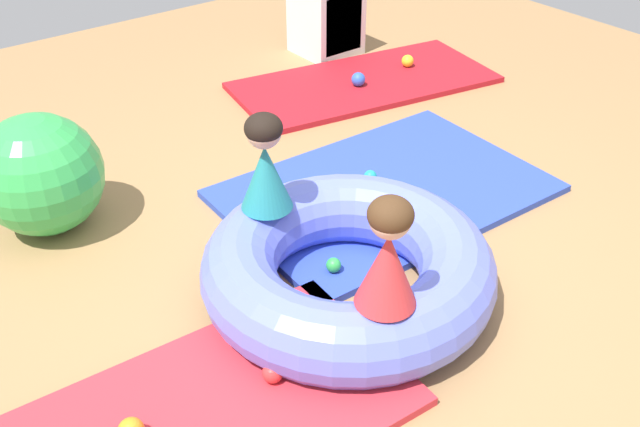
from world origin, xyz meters
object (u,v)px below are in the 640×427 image
(child_in_teal, at_px, (265,163))
(storage_cube, at_px, (328,18))
(play_ball_yellow, at_px, (408,61))
(play_ball_teal, at_px, (370,177))
(play_ball_green, at_px, (334,265))
(child_in_red, at_px, (388,254))
(inflatable_cushion, at_px, (348,268))
(exercise_ball_large, at_px, (41,174))
(play_ball_blue, at_px, (358,79))
(play_ball_red, at_px, (273,373))

(child_in_teal, distance_m, storage_cube, 2.75)
(play_ball_yellow, distance_m, play_ball_teal, 1.69)
(play_ball_green, distance_m, storage_cube, 2.83)
(child_in_teal, xyz_separation_m, child_in_red, (-0.02, -0.82, 0.00))
(child_in_teal, bearing_deg, inflatable_cushion, -17.82)
(inflatable_cushion, xyz_separation_m, storage_cube, (1.78, 2.37, 0.11))
(play_ball_yellow, distance_m, exercise_ball_large, 2.87)
(play_ball_green, xyz_separation_m, exercise_ball_large, (-0.88, 1.23, 0.23))
(play_ball_teal, bearing_deg, inflatable_cushion, -137.58)
(child_in_red, relative_size, play_ball_green, 6.49)
(play_ball_yellow, bearing_deg, storage_cube, 109.15)
(inflatable_cushion, distance_m, exercise_ball_large, 1.62)
(play_ball_blue, distance_m, play_ball_red, 2.81)
(exercise_ball_large, distance_m, storage_cube, 2.80)
(child_in_red, xyz_separation_m, play_ball_teal, (0.86, 1.04, -0.49))
(play_ball_green, bearing_deg, play_ball_yellow, 38.39)
(child_in_red, distance_m, play_ball_yellow, 3.06)
(play_ball_blue, bearing_deg, storage_cube, 67.90)
(play_ball_blue, xyz_separation_m, play_ball_teal, (-0.80, -1.03, -0.01))
(inflatable_cushion, height_order, child_in_red, child_in_red)
(play_ball_blue, height_order, storage_cube, storage_cube)
(exercise_ball_large, bearing_deg, inflatable_cushion, -58.68)
(inflatable_cushion, xyz_separation_m, play_ball_teal, (0.70, 0.64, -0.09))
(child_in_red, bearing_deg, storage_cube, 160.57)
(child_in_red, xyz_separation_m, play_ball_blue, (1.65, 2.07, -0.47))
(play_ball_green, bearing_deg, child_in_red, -109.81)
(play_ball_green, xyz_separation_m, play_ball_teal, (0.66, 0.49, 0.00))
(inflatable_cushion, relative_size, play_ball_red, 15.66)
(play_ball_teal, distance_m, exercise_ball_large, 1.72)
(inflatable_cushion, xyz_separation_m, play_ball_blue, (1.49, 1.67, -0.08))
(child_in_red, bearing_deg, inflatable_cushion, 173.91)
(child_in_teal, relative_size, play_ball_red, 5.58)
(play_ball_teal, distance_m, storage_cube, 2.05)
(child_in_teal, bearing_deg, play_ball_green, -2.85)
(inflatable_cushion, height_order, play_ball_yellow, inflatable_cushion)
(play_ball_blue, bearing_deg, play_ball_yellow, 4.06)
(play_ball_green, bearing_deg, child_in_teal, 123.42)
(play_ball_yellow, xyz_separation_m, storage_cube, (-0.23, 0.66, 0.19))
(play_ball_blue, distance_m, storage_cube, 0.78)
(play_ball_green, distance_m, play_ball_teal, 0.82)
(play_ball_green, bearing_deg, play_ball_red, -147.97)
(child_in_teal, distance_m, child_in_red, 0.82)
(play_ball_red, xyz_separation_m, storage_cube, (2.35, 2.60, 0.20))
(play_ball_teal, bearing_deg, play_ball_blue, 52.37)
(play_ball_teal, bearing_deg, child_in_teal, -165.09)
(play_ball_yellow, bearing_deg, play_ball_green, -141.61)
(play_ball_teal, bearing_deg, exercise_ball_large, 154.23)
(child_in_red, relative_size, play_ball_yellow, 5.17)
(inflatable_cushion, relative_size, play_ball_green, 18.15)
(play_ball_green, bearing_deg, inflatable_cushion, -104.69)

